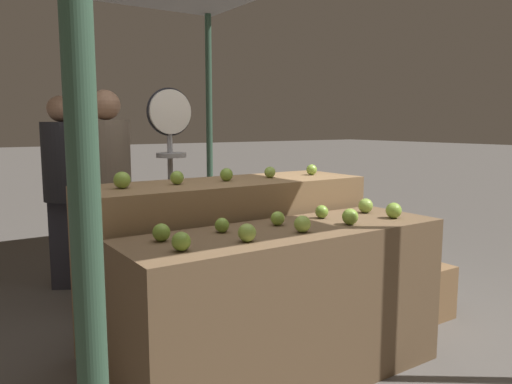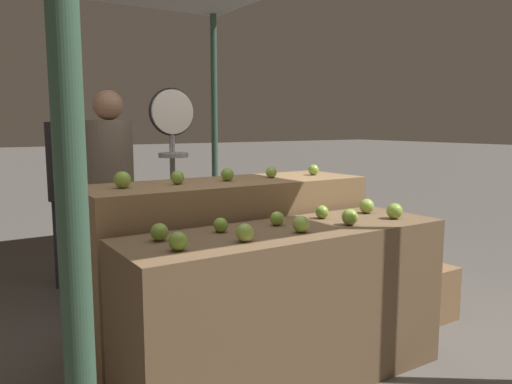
{
  "view_description": "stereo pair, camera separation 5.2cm",
  "coord_description": "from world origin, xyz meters",
  "px_view_note": "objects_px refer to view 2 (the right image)",
  "views": [
    {
      "loc": [
        -1.5,
        -1.93,
        1.32
      ],
      "look_at": [
        0.0,
        0.3,
        0.96
      ],
      "focal_mm": 35.0,
      "sensor_mm": 36.0,
      "label": 1
    },
    {
      "loc": [
        -1.45,
        -1.96,
        1.32
      ],
      "look_at": [
        0.0,
        0.3,
        0.96
      ],
      "focal_mm": 35.0,
      "sensor_mm": 36.0,
      "label": 2
    }
  ],
  "objects_px": {
    "person_vendor_at_scale": "(111,185)",
    "wooden_crate_side": "(421,291)",
    "person_customer_left": "(68,178)",
    "produce_scale": "(173,150)"
  },
  "relations": [
    {
      "from": "person_vendor_at_scale",
      "to": "wooden_crate_side",
      "type": "xyz_separation_m",
      "value": [
        1.73,
        -1.28,
        -0.72
      ]
    },
    {
      "from": "person_vendor_at_scale",
      "to": "person_customer_left",
      "type": "relative_size",
      "value": 1.01
    },
    {
      "from": "produce_scale",
      "to": "person_vendor_at_scale",
      "type": "bearing_deg",
      "value": 137.91
    },
    {
      "from": "produce_scale",
      "to": "person_customer_left",
      "type": "xyz_separation_m",
      "value": [
        -0.47,
        1.02,
        -0.26
      ]
    },
    {
      "from": "produce_scale",
      "to": "wooden_crate_side",
      "type": "bearing_deg",
      "value": -34.98
    },
    {
      "from": "person_customer_left",
      "to": "wooden_crate_side",
      "type": "distance_m",
      "value": 2.81
    },
    {
      "from": "produce_scale",
      "to": "person_vendor_at_scale",
      "type": "relative_size",
      "value": 1.01
    },
    {
      "from": "produce_scale",
      "to": "person_customer_left",
      "type": "relative_size",
      "value": 1.01
    },
    {
      "from": "person_customer_left",
      "to": "person_vendor_at_scale",
      "type": "bearing_deg",
      "value": 129.25
    },
    {
      "from": "person_customer_left",
      "to": "wooden_crate_side",
      "type": "xyz_separation_m",
      "value": [
        1.86,
        -1.99,
        -0.71
      ]
    }
  ]
}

